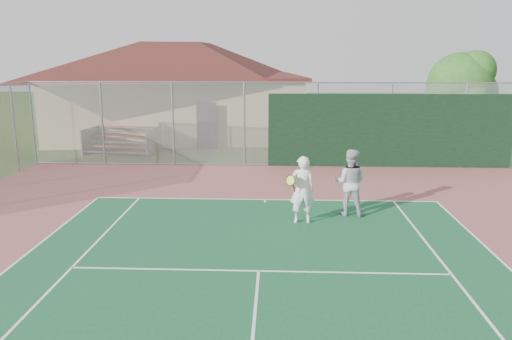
{
  "coord_description": "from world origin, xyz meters",
  "views": [
    {
      "loc": [
        0.37,
        -3.61,
        4.57
      ],
      "look_at": [
        -0.21,
        9.84,
        1.47
      ],
      "focal_mm": 35.0,
      "sensor_mm": 36.0,
      "label": 1
    }
  ],
  "objects": [
    {
      "name": "back_fence",
      "position": [
        2.11,
        16.98,
        1.67
      ],
      "size": [
        20.08,
        0.11,
        3.53
      ],
      "color": "gray",
      "rests_on": "ground"
    },
    {
      "name": "clubhouse",
      "position": [
        -5.34,
        25.31,
        3.19
      ],
      "size": [
        15.62,
        11.39,
        6.29
      ],
      "rotation": [
        0.0,
        0.0,
        0.12
      ],
      "color": "tan",
      "rests_on": "ground"
    },
    {
      "name": "bleachers",
      "position": [
        -7.05,
        19.71,
        0.64
      ],
      "size": [
        3.4,
        2.22,
        1.2
      ],
      "rotation": [
        0.0,
        0.0,
        -0.14
      ],
      "color": "#A43A25",
      "rests_on": "ground"
    },
    {
      "name": "tree",
      "position": [
        8.74,
        19.72,
        3.16
      ],
      "size": [
        3.45,
        3.27,
        4.81
      ],
      "color": "#382714",
      "rests_on": "ground"
    },
    {
      "name": "player_white_front",
      "position": [
        1.07,
        9.68,
        0.95
      ],
      "size": [
        0.88,
        0.73,
        1.89
      ],
      "rotation": [
        0.0,
        0.0,
        3.22
      ],
      "color": "white",
      "rests_on": "ground"
    },
    {
      "name": "player_grey_back",
      "position": [
        2.49,
        10.46,
        0.97
      ],
      "size": [
        1.08,
        0.92,
        1.94
      ],
      "rotation": [
        0.0,
        0.0,
        2.92
      ],
      "color": "#AFB2B5",
      "rests_on": "ground"
    }
  ]
}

